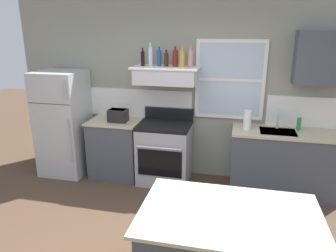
# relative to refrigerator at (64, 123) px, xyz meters

# --- Properties ---
(back_wall) EXTENTS (5.40, 0.11, 2.70)m
(back_wall) POSITION_rel_refrigerator_xyz_m (1.93, 0.39, 0.53)
(back_wall) COLOR gray
(back_wall) RESTS_ON ground_plane
(refrigerator) EXTENTS (0.70, 0.72, 1.65)m
(refrigerator) POSITION_rel_refrigerator_xyz_m (0.00, 0.00, 0.00)
(refrigerator) COLOR #B7BABC
(refrigerator) RESTS_ON ground_plane
(counter_left_of_stove) EXTENTS (0.79, 0.63, 0.91)m
(counter_left_of_stove) POSITION_rel_refrigerator_xyz_m (0.85, 0.06, -0.37)
(counter_left_of_stove) COLOR #474C56
(counter_left_of_stove) RESTS_ON ground_plane
(toaster) EXTENTS (0.30, 0.20, 0.19)m
(toaster) POSITION_rel_refrigerator_xyz_m (0.93, 0.00, 0.19)
(toaster) COLOR black
(toaster) RESTS_ON counter_left_of_stove
(stove_range) EXTENTS (0.76, 0.69, 1.09)m
(stove_range) POSITION_rel_refrigerator_xyz_m (1.65, 0.02, -0.36)
(stove_range) COLOR #9EA0A5
(stove_range) RESTS_ON ground_plane
(range_hood_shelf) EXTENTS (0.96, 0.52, 0.24)m
(range_hood_shelf) POSITION_rel_refrigerator_xyz_m (1.65, 0.12, 0.80)
(range_hood_shelf) COLOR silver
(bottle_balsamic_dark) EXTENTS (0.06, 0.06, 0.26)m
(bottle_balsamic_dark) POSITION_rel_refrigerator_xyz_m (1.30, 0.12, 1.03)
(bottle_balsamic_dark) COLOR black
(bottle_balsamic_dark) RESTS_ON range_hood_shelf
(bottle_clear_tall) EXTENTS (0.06, 0.06, 0.33)m
(bottle_clear_tall) POSITION_rel_refrigerator_xyz_m (1.41, 0.16, 1.06)
(bottle_clear_tall) COLOR silver
(bottle_clear_tall) RESTS_ON range_hood_shelf
(bottle_blue_liqueur) EXTENTS (0.07, 0.07, 0.27)m
(bottle_blue_liqueur) POSITION_rel_refrigerator_xyz_m (1.54, 0.16, 1.04)
(bottle_blue_liqueur) COLOR #1E478C
(bottle_blue_liqueur) RESTS_ON range_hood_shelf
(bottle_brown_stout) EXTENTS (0.06, 0.06, 0.23)m
(bottle_brown_stout) POSITION_rel_refrigerator_xyz_m (1.65, 0.14, 1.02)
(bottle_brown_stout) COLOR #381E0F
(bottle_brown_stout) RESTS_ON range_hood_shelf
(bottle_red_label_wine) EXTENTS (0.07, 0.07, 0.28)m
(bottle_red_label_wine) POSITION_rel_refrigerator_xyz_m (1.78, 0.14, 1.04)
(bottle_red_label_wine) COLOR maroon
(bottle_red_label_wine) RESTS_ON range_hood_shelf
(bottle_champagne_gold_foil) EXTENTS (0.08, 0.08, 0.29)m
(bottle_champagne_gold_foil) POSITION_rel_refrigerator_xyz_m (1.88, 0.12, 1.04)
(bottle_champagne_gold_foil) COLOR #B29333
(bottle_champagne_gold_foil) RESTS_ON range_hood_shelf
(bottle_rose_pink) EXTENTS (0.07, 0.07, 0.29)m
(bottle_rose_pink) POSITION_rel_refrigerator_xyz_m (2.00, 0.12, 1.04)
(bottle_rose_pink) COLOR #C67F84
(bottle_rose_pink) RESTS_ON range_hood_shelf
(counter_right_with_sink) EXTENTS (1.43, 0.63, 0.91)m
(counter_right_with_sink) POSITION_rel_refrigerator_xyz_m (3.35, 0.06, -0.37)
(counter_right_with_sink) COLOR #474C56
(counter_right_with_sink) RESTS_ON ground_plane
(sink_faucet) EXTENTS (0.03, 0.17, 0.28)m
(sink_faucet) POSITION_rel_refrigerator_xyz_m (3.25, 0.16, 0.26)
(sink_faucet) COLOR silver
(sink_faucet) RESTS_ON counter_right_with_sink
(paper_towel_roll) EXTENTS (0.11, 0.11, 0.27)m
(paper_towel_roll) POSITION_rel_refrigerator_xyz_m (2.83, 0.06, 0.22)
(paper_towel_roll) COLOR white
(paper_towel_roll) RESTS_ON counter_right_with_sink
(dish_soap_bottle) EXTENTS (0.06, 0.06, 0.18)m
(dish_soap_bottle) POSITION_rel_refrigerator_xyz_m (3.53, 0.16, 0.18)
(dish_soap_bottle) COLOR #268C3F
(dish_soap_bottle) RESTS_ON counter_right_with_sink
(upper_cabinet_right) EXTENTS (0.64, 0.32, 0.70)m
(upper_cabinet_right) POSITION_rel_refrigerator_xyz_m (3.70, 0.20, 1.08)
(upper_cabinet_right) COLOR #474C56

